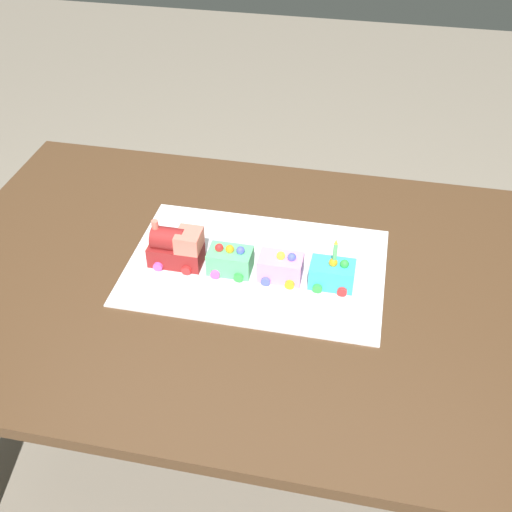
{
  "coord_description": "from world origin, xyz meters",
  "views": [
    {
      "loc": [
        0.29,
        -1.08,
        1.7
      ],
      "look_at": [
        0.06,
        0.04,
        0.77
      ],
      "focal_mm": 44.5,
      "sensor_mm": 36.0,
      "label": 1
    }
  ],
  "objects": [
    {
      "name": "ground_plane",
      "position": [
        0.0,
        0.0,
        0.0
      ],
      "size": [
        8.0,
        8.0,
        0.0
      ],
      "primitive_type": "plane",
      "color": "gray"
    },
    {
      "name": "dining_table",
      "position": [
        0.0,
        0.0,
        0.63
      ],
      "size": [
        1.4,
        1.0,
        0.74
      ],
      "color": "#4C331E",
      "rests_on": "ground"
    },
    {
      "name": "cake_board",
      "position": [
        0.06,
        0.04,
        0.74
      ],
      "size": [
        0.6,
        0.4,
        0.0
      ],
      "primitive_type": "cube",
      "color": "silver",
      "rests_on": "dining_table"
    },
    {
      "name": "cake_locomotive",
      "position": [
        -0.12,
        0.01,
        0.79
      ],
      "size": [
        0.14,
        0.08,
        0.12
      ],
      "color": "maroon",
      "rests_on": "cake_board"
    },
    {
      "name": "cake_car_hopper_mint_green",
      "position": [
        0.01,
        0.01,
        0.77
      ],
      "size": [
        0.1,
        0.08,
        0.07
      ],
      "color": "#59CC7A",
      "rests_on": "cake_board"
    },
    {
      "name": "cake_car_gondola_bubblegum",
      "position": [
        0.12,
        0.01,
        0.77
      ],
      "size": [
        0.1,
        0.08,
        0.07
      ],
      "color": "pink",
      "rests_on": "cake_board"
    },
    {
      "name": "cake_car_caboose_turquoise",
      "position": [
        0.24,
        0.01,
        0.77
      ],
      "size": [
        0.1,
        0.08,
        0.07
      ],
      "color": "#38B7C6",
      "rests_on": "cake_board"
    },
    {
      "name": "birthday_candle",
      "position": [
        0.24,
        0.01,
        0.84
      ],
      "size": [
        0.01,
        0.01,
        0.06
      ],
      "color": "#66D872",
      "rests_on": "cake_car_caboose_turquoise"
    }
  ]
}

